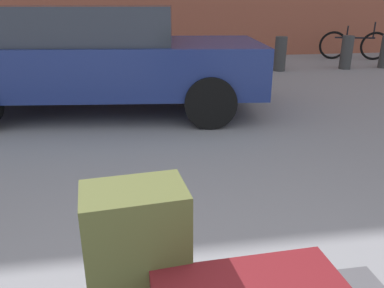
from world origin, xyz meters
The scene contains 5 objects.
suitcase_olive_center centered at (-0.35, 0.21, 0.64)m, with size 0.34×0.22×0.59m, color #4C5128.
parked_car centered at (-0.77, 4.56, 0.76)m, with size 4.48×2.30×1.42m.
bicycle_leaning centered at (5.50, 8.60, 0.37)m, with size 1.68×0.63×0.96m.
bollard_kerb_near centered at (2.95, 7.26, 0.37)m, with size 0.26×0.26×0.74m, color #383838.
bollard_kerb_mid centered at (4.53, 7.26, 0.37)m, with size 0.26×0.26×0.74m, color #383838.
Camera 1 is at (-0.33, -0.89, 1.49)m, focal length 35.61 mm.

